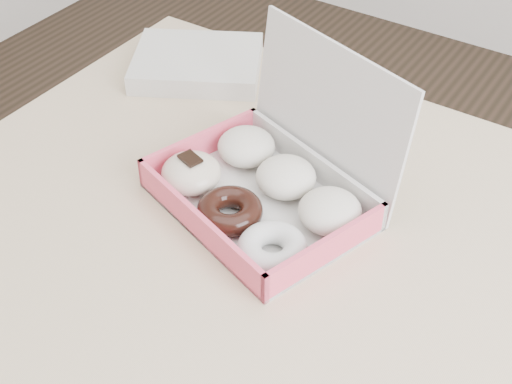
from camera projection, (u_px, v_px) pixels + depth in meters
The scene contains 3 objects.
table at pixel (328, 288), 1.00m from camera, with size 1.20×0.80×0.75m.
donut_box at pixel (267, 183), 1.00m from camera, with size 0.35×0.32×0.21m.
newspapers at pixel (197, 63), 1.28m from camera, with size 0.22×0.18×0.04m, color beige.
Camera 1 is at (0.28, -0.61, 1.43)m, focal length 50.00 mm.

